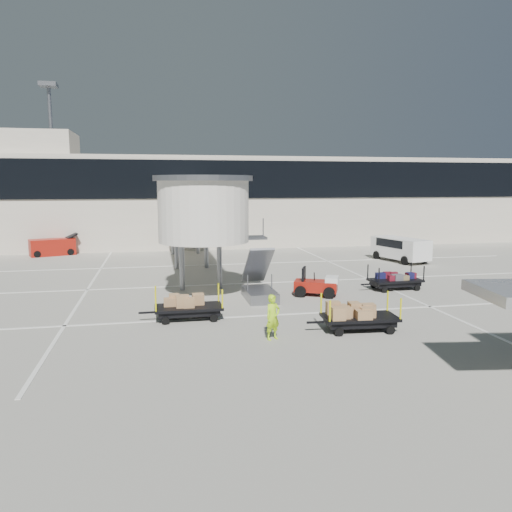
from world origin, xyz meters
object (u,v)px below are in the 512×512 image
Objects in this scene: belt_loader at (53,247)px; box_cart_near at (361,316)px; baggage_tug at (317,285)px; suitcase_cart at (396,281)px; minivan at (399,247)px; ground_worker at (273,317)px; box_cart_far at (192,307)px.

box_cart_near is at bearing -76.92° from belt_loader.
baggage_tug is 4.64m from suitcase_cart.
suitcase_cart is 0.96× the size of box_cart_near.
minivan is at bearing -37.90° from belt_loader.
belt_loader reaches higher than ground_worker.
box_cart_far is 4.31m from ground_worker.
belt_loader is (-16.01, 17.89, 0.14)m from baggage_tug.
baggage_tug is 0.50× the size of minivan.
baggage_tug is 24.01m from belt_loader.
ground_worker reaches higher than suitcase_cart.
box_cart_near is (-0.23, -6.12, 0.04)m from baggage_tug.
box_cart_near is at bearing -128.95° from suitcase_cart.
box_cart_far reaches higher than suitcase_cart.
suitcase_cart is 2.04× the size of ground_worker.
box_cart_far is 2.06× the size of ground_worker.
box_cart_near is at bearing -17.26° from ground_worker.
ground_worker is 27.32m from belt_loader.
box_cart_near is 2.13× the size of ground_worker.
minivan reaches higher than suitcase_cart.
box_cart_far is 23.14m from belt_loader.
box_cart_near is at bearing -24.61° from box_cart_far.
belt_loader is at bearing 147.45° from minivan.
baggage_tug is at bearing -175.88° from suitcase_cart.
suitcase_cart is at bearing 18.80° from box_cart_far.
baggage_tug reaches higher than box_cart_near.
box_cart_near is at bearing -136.40° from minivan.
belt_loader is (-15.78, 24.02, 0.09)m from box_cart_near.
minivan reaches higher than box_cart_far.
box_cart_near is 0.74× the size of minivan.
minivan is at bearing 38.87° from box_cart_far.
belt_loader is at bearing 114.01° from box_cart_far.
box_cart_far is (-6.57, -3.23, 0.02)m from baggage_tug.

